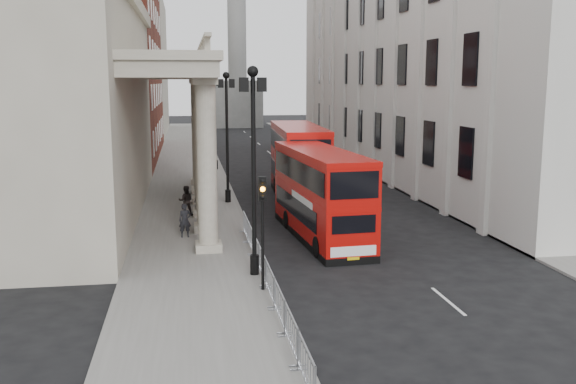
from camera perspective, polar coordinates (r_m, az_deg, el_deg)
The scene contains 19 objects.
ground at distance 22.63m, azimuth -0.34°, elevation -10.47°, with size 260.00×260.00×0.00m, color black.
sidewalk_west at distance 51.57m, azimuth -8.75°, elevation 1.01°, with size 6.00×140.00×0.12m, color slate.
sidewalk_east at distance 54.22m, azimuth 8.96°, elevation 1.43°, with size 3.00×140.00×0.12m, color slate.
kerb at distance 51.67m, azimuth -5.48°, elevation 1.11°, with size 0.20×140.00×0.14m, color slate.
portico_building at distance 39.70m, azimuth -19.79°, elevation 6.57°, with size 9.00×28.00×12.00m, color gray.
brick_building at distance 69.44m, azimuth -15.46°, elevation 12.06°, with size 9.00×32.00×22.00m, color maroon.
west_building_far at distance 101.27m, azimuth -13.47°, elevation 10.76°, with size 9.00×30.00×20.00m, color gray.
east_building at distance 56.56m, azimuth 11.15°, elevation 14.35°, with size 8.00×55.00×25.00m, color beige.
monument_column at distance 113.65m, azimuth -4.56°, elevation 13.88°, with size 8.00×8.00×54.20m.
lamp_post_south at distance 25.29m, azimuth -3.08°, elevation 3.14°, with size 1.05×0.44×8.32m.
lamp_post_mid at distance 41.17m, azimuth -5.45°, elevation 5.68°, with size 1.05×0.44×8.32m.
lamp_post_north at distance 57.12m, azimuth -6.51°, elevation 6.80°, with size 1.05×0.44×8.32m.
traffic_light at distance 23.61m, azimuth -2.28°, elevation -1.78°, with size 0.28×0.33×4.30m.
crowd_barriers at distance 24.46m, azimuth -1.96°, elevation -7.25°, with size 0.50×18.75×1.10m.
bus_near at distance 32.25m, azimuth 2.91°, elevation -0.04°, with size 3.23×10.51×4.47m.
bus_far at distance 42.87m, azimuth 0.92°, elevation 2.76°, with size 3.35×11.61×4.96m.
pedestrian_a at distance 32.56m, azimuth -9.14°, elevation -2.51°, with size 0.62×0.41×1.70m, color black.
pedestrian_b at distance 37.76m, azimuth -9.06°, elevation -0.76°, with size 0.85×0.66×1.76m, color black.
pedestrian_c at distance 39.14m, azimuth -7.75°, elevation -0.49°, with size 0.77×0.50×1.58m, color black.
Camera 1 is at (-3.23, -20.98, 7.84)m, focal length 40.00 mm.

